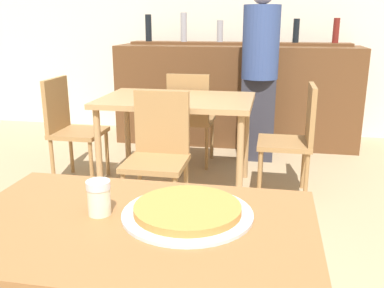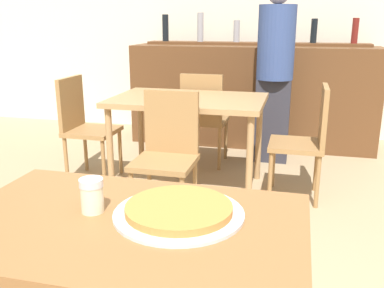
{
  "view_description": "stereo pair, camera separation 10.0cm",
  "coord_description": "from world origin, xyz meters",
  "px_view_note": "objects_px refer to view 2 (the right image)",
  "views": [
    {
      "loc": [
        0.4,
        -1.15,
        1.33
      ],
      "look_at": [
        0.08,
        0.55,
        0.83
      ],
      "focal_mm": 40.0,
      "sensor_mm": 36.0,
      "label": 1
    },
    {
      "loc": [
        0.5,
        -1.13,
        1.33
      ],
      "look_at": [
        0.08,
        0.55,
        0.83
      ],
      "focal_mm": 40.0,
      "sensor_mm": 36.0,
      "label": 2
    }
  ],
  "objects_px": {
    "chair_far_side_front": "(168,148)",
    "chair_far_side_left": "(83,122)",
    "pizza_tray": "(179,211)",
    "chair_far_side_back": "(204,114)",
    "chair_far_side_right": "(308,136)",
    "cheese_shaker": "(92,195)",
    "person_standing": "(275,68)"
  },
  "relations": [
    {
      "from": "chair_far_side_left",
      "to": "pizza_tray",
      "type": "height_order",
      "value": "chair_far_side_left"
    },
    {
      "from": "chair_far_side_front",
      "to": "chair_far_side_left",
      "type": "height_order",
      "value": "same"
    },
    {
      "from": "pizza_tray",
      "to": "cheese_shaker",
      "type": "xyz_separation_m",
      "value": [
        -0.28,
        -0.04,
        0.04
      ]
    },
    {
      "from": "pizza_tray",
      "to": "person_standing",
      "type": "xyz_separation_m",
      "value": [
        0.12,
        2.87,
        0.16
      ]
    },
    {
      "from": "pizza_tray",
      "to": "person_standing",
      "type": "height_order",
      "value": "person_standing"
    },
    {
      "from": "chair_far_side_back",
      "to": "chair_far_side_right",
      "type": "distance_m",
      "value": 1.08
    },
    {
      "from": "cheese_shaker",
      "to": "person_standing",
      "type": "bearing_deg",
      "value": 82.19
    },
    {
      "from": "chair_far_side_front",
      "to": "person_standing",
      "type": "height_order",
      "value": "person_standing"
    },
    {
      "from": "chair_far_side_front",
      "to": "chair_far_side_left",
      "type": "relative_size",
      "value": 1.0
    },
    {
      "from": "chair_far_side_left",
      "to": "person_standing",
      "type": "distance_m",
      "value": 1.81
    },
    {
      "from": "chair_far_side_front",
      "to": "pizza_tray",
      "type": "relative_size",
      "value": 2.08
    },
    {
      "from": "cheese_shaker",
      "to": "person_standing",
      "type": "xyz_separation_m",
      "value": [
        0.4,
        2.91,
        0.12
      ]
    },
    {
      "from": "chair_far_side_left",
      "to": "person_standing",
      "type": "relative_size",
      "value": 0.52
    },
    {
      "from": "person_standing",
      "to": "chair_far_side_front",
      "type": "bearing_deg",
      "value": -112.94
    },
    {
      "from": "chair_far_side_back",
      "to": "person_standing",
      "type": "height_order",
      "value": "person_standing"
    },
    {
      "from": "chair_far_side_right",
      "to": "pizza_tray",
      "type": "bearing_deg",
      "value": -12.3
    },
    {
      "from": "chair_far_side_front",
      "to": "chair_far_side_left",
      "type": "xyz_separation_m",
      "value": [
        -0.92,
        0.56,
        0.0
      ]
    },
    {
      "from": "chair_far_side_front",
      "to": "chair_far_side_right",
      "type": "xyz_separation_m",
      "value": [
        0.92,
        0.56,
        0.0
      ]
    },
    {
      "from": "cheese_shaker",
      "to": "chair_far_side_right",
      "type": "bearing_deg",
      "value": 70.62
    },
    {
      "from": "chair_far_side_back",
      "to": "chair_far_side_right",
      "type": "relative_size",
      "value": 1.0
    },
    {
      "from": "chair_far_side_right",
      "to": "person_standing",
      "type": "xyz_separation_m",
      "value": [
        -0.32,
        0.87,
        0.41
      ]
    },
    {
      "from": "chair_far_side_front",
      "to": "chair_far_side_left",
      "type": "bearing_deg",
      "value": 148.76
    },
    {
      "from": "chair_far_side_back",
      "to": "pizza_tray",
      "type": "relative_size",
      "value": 2.08
    },
    {
      "from": "chair_far_side_back",
      "to": "cheese_shaker",
      "type": "distance_m",
      "value": 2.62
    },
    {
      "from": "cheese_shaker",
      "to": "person_standing",
      "type": "relative_size",
      "value": 0.07
    },
    {
      "from": "chair_far_side_back",
      "to": "cheese_shaker",
      "type": "bearing_deg",
      "value": 94.55
    },
    {
      "from": "pizza_tray",
      "to": "chair_far_side_front",
      "type": "bearing_deg",
      "value": 108.75
    },
    {
      "from": "chair_far_side_front",
      "to": "chair_far_side_back",
      "type": "bearing_deg",
      "value": 90.0
    },
    {
      "from": "chair_far_side_front",
      "to": "person_standing",
      "type": "distance_m",
      "value": 1.61
    },
    {
      "from": "chair_far_side_front",
      "to": "cheese_shaker",
      "type": "bearing_deg",
      "value": -82.03
    },
    {
      "from": "chair_far_side_right",
      "to": "person_standing",
      "type": "bearing_deg",
      "value": -159.96
    },
    {
      "from": "chair_far_side_right",
      "to": "person_standing",
      "type": "distance_m",
      "value": 1.01
    }
  ]
}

